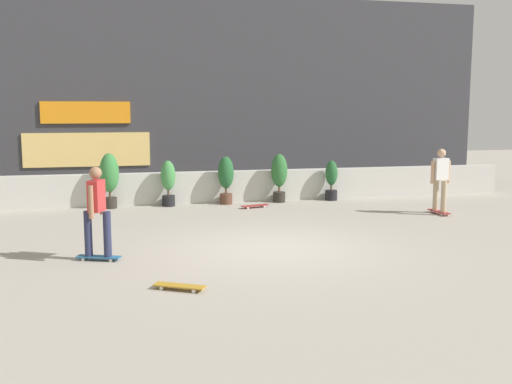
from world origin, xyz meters
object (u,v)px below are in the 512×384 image
Objects in this scene: skater_far_right at (440,178)px; potted_plant_0 at (109,176)px; potted_plant_2 at (226,177)px; potted_plant_1 at (168,181)px; skater_foreground at (97,209)px; potted_plant_4 at (331,179)px; skateboard_aside at (180,286)px; potted_plant_3 at (279,175)px; skateboard_near_camera at (255,206)px.

potted_plant_0 is at bearing 160.81° from skater_far_right.
potted_plant_2 is (3.23, 0.00, -0.11)m from potted_plant_0.
skater_far_right reaches higher than potted_plant_1.
skater_far_right is 8.96m from skater_foreground.
potted_plant_2 is 3.20m from potted_plant_4.
skater_far_right is 8.85m from skateboard_aside.
potted_plant_1 is 0.91× the size of potted_plant_3.
potted_plant_1 is 0.94× the size of potted_plant_2.
skater_foreground is 6.45m from skateboard_near_camera.
skateboard_near_camera is at bearing 68.30° from skateboard_aside.
potted_plant_0 is at bearing 88.47° from skater_foreground.
skater_far_right is 4.97m from skateboard_near_camera.
potted_plant_4 is at bearing 123.13° from skater_far_right.
potted_plant_3 is at bearing 0.00° from potted_plant_0.
skateboard_near_camera is at bearing -161.53° from potted_plant_4.
potted_plant_4 is (1.62, 0.00, -0.19)m from potted_plant_3.
potted_plant_4 is at bearing 18.47° from skateboard_near_camera.
potted_plant_4 is 3.47m from skater_far_right.
potted_plant_3 is 8.77m from skateboard_aside.
skater_far_right reaches higher than skateboard_aside.
potted_plant_4 is 0.70× the size of skater_far_right.
potted_plant_3 is at bearing 49.39° from skater_foreground.
skater_far_right is at bearing -19.19° from potted_plant_0.
skater_far_right is at bearing 18.89° from skater_foreground.
skater_far_right is (8.33, -2.90, 0.06)m from potted_plant_0.
potted_plant_2 is at bearing 150.35° from skater_far_right.
potted_plant_0 is 3.24m from potted_plant_2.
potted_plant_4 is 1.50× the size of skateboard_aside.
potted_plant_2 is 1.58m from potted_plant_3.
potted_plant_0 is 8.82m from skater_far_right.
potted_plant_3 is 1.72× the size of skateboard_near_camera.
skater_far_right is at bearing -29.65° from potted_plant_2.
potted_plant_3 is at bearing 64.69° from skateboard_aside.
potted_plant_4 is at bearing 0.00° from potted_plant_3.
potted_plant_2 is at bearing -180.00° from potted_plant_4.
potted_plant_0 is at bearing -180.00° from potted_plant_2.
skateboard_near_camera is (3.89, -0.85, -0.82)m from potted_plant_0.
skater_far_right is at bearing -23.29° from potted_plant_1.
potted_plant_1 is at bearing 156.71° from skater_far_right.
potted_plant_0 is 1.11× the size of potted_plant_2.
potted_plant_0 reaches higher than skateboard_aside.
potted_plant_3 is 4.55m from skater_far_right.
skateboard_near_camera is at bearing 50.76° from skater_foreground.
skater_far_right reaches higher than potted_plant_2.
skateboard_near_camera is (-2.55, -0.85, -0.56)m from potted_plant_4.
skater_far_right is (5.09, -2.90, 0.16)m from potted_plant_2.
skater_far_right is at bearing -56.87° from potted_plant_4.
potted_plant_2 is 6.72m from skater_foreground.
potted_plant_1 is at bearing 180.00° from potted_plant_3.
skater_foreground is (-3.39, -5.80, 0.16)m from potted_plant_2.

